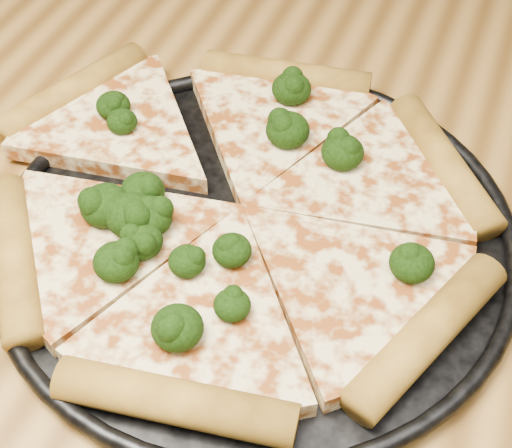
% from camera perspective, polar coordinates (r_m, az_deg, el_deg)
% --- Properties ---
extents(dining_table, '(1.20, 0.90, 0.75)m').
position_cam_1_polar(dining_table, '(0.63, -9.13, -5.89)').
color(dining_table, olive).
rests_on(dining_table, ground).
extents(pizza_pan, '(0.37, 0.37, 0.02)m').
position_cam_1_polar(pizza_pan, '(0.54, 0.00, -0.59)').
color(pizza_pan, black).
rests_on(pizza_pan, dining_table).
extents(pizza, '(0.41, 0.36, 0.03)m').
position_cam_1_polar(pizza, '(0.55, -1.54, 1.57)').
color(pizza, beige).
rests_on(pizza, pizza_pan).
extents(broccoli_florets, '(0.29, 0.28, 0.03)m').
position_cam_1_polar(broccoli_florets, '(0.53, -4.25, 1.86)').
color(broccoli_florets, black).
rests_on(broccoli_florets, pizza).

